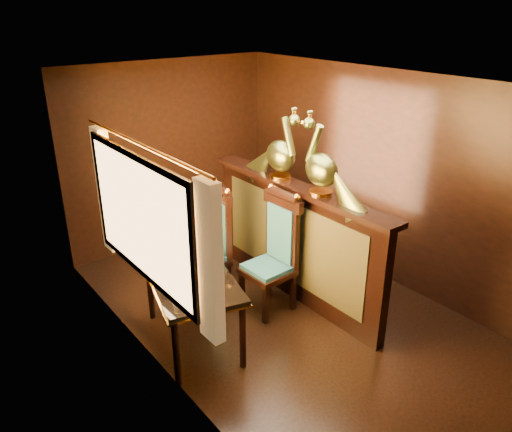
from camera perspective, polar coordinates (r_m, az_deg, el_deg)
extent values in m
plane|color=black|center=(5.60, 3.75, -11.19)|extent=(5.00, 5.00, 0.00)
cube|color=black|center=(6.95, -9.78, 6.98)|extent=(3.00, 0.04, 2.50)
cube|color=black|center=(4.23, -11.30, -4.09)|extent=(0.04, 5.00, 2.50)
cube|color=black|center=(6.04, 14.85, 4.04)|extent=(0.04, 5.00, 2.50)
cube|color=beige|center=(4.66, 4.57, 15.04)|extent=(3.00, 5.00, 0.04)
cube|color=#FFC672|center=(4.40, -13.24, -0.31)|extent=(0.01, 1.70, 1.05)
cube|color=yellow|center=(3.68, -5.28, -5.45)|extent=(0.10, 0.22, 1.30)
cube|color=yellow|center=(5.29, -16.78, 2.79)|extent=(0.10, 0.22, 1.30)
cylinder|color=gold|center=(4.22, -13.11, 8.00)|extent=(0.03, 2.20, 0.03)
cube|color=black|center=(5.65, 4.40, -3.21)|extent=(0.12, 2.60, 1.30)
cube|color=#3D3B1C|center=(5.59, 3.91, -2.93)|extent=(0.02, 2.20, 0.95)
cube|color=black|center=(5.38, 4.62, 3.29)|extent=(0.26, 2.70, 0.06)
cube|color=black|center=(4.86, -7.43, -7.09)|extent=(1.04, 1.38, 0.04)
cube|color=gold|center=(4.88, -7.41, -7.40)|extent=(1.06, 1.41, 0.02)
cylinder|color=black|center=(4.57, -9.07, -15.24)|extent=(0.06, 0.06, 0.68)
cylinder|color=black|center=(4.71, -1.53, -13.59)|extent=(0.06, 0.06, 0.68)
cylinder|color=black|center=(5.47, -12.00, -8.34)|extent=(0.06, 0.06, 0.68)
cylinder|color=black|center=(5.59, -5.73, -7.18)|extent=(0.06, 0.06, 0.68)
cylinder|color=#B87722|center=(4.62, -6.00, -8.37)|extent=(0.30, 0.30, 0.01)
cone|color=silver|center=(4.60, -6.03, -7.80)|extent=(0.11, 0.11, 0.10)
cylinder|color=#B87722|center=(5.09, -7.51, -5.25)|extent=(0.30, 0.30, 0.01)
cone|color=silver|center=(5.07, -7.54, -4.72)|extent=(0.11, 0.11, 0.10)
cylinder|color=silver|center=(4.76, -10.48, -7.35)|extent=(0.03, 0.03, 0.06)
cylinder|color=silver|center=(4.81, -10.62, -7.01)|extent=(0.03, 0.03, 0.06)
cube|color=black|center=(5.46, 1.33, -6.36)|extent=(0.50, 0.50, 0.06)
cube|color=navy|center=(5.43, 1.33, -5.88)|extent=(0.45, 0.45, 0.05)
cube|color=navy|center=(5.40, 3.05, -1.90)|extent=(0.05, 0.38, 0.62)
cube|color=black|center=(5.35, 1.09, -10.17)|extent=(0.05, 0.05, 0.43)
cube|color=black|center=(5.58, 4.24, -8.68)|extent=(0.05, 0.05, 0.43)
cube|color=black|center=(5.61, -1.61, -8.43)|extent=(0.05, 0.05, 0.43)
cube|color=black|center=(5.83, 1.49, -7.10)|extent=(0.05, 0.05, 0.43)
sphere|color=gold|center=(5.08, 4.69, 2.15)|extent=(0.07, 0.07, 0.07)
sphere|color=gold|center=(5.35, 1.70, 3.34)|extent=(0.07, 0.07, 0.07)
cube|color=black|center=(5.76, -5.73, -4.88)|extent=(0.57, 0.57, 0.06)
cube|color=navy|center=(5.74, -5.75, -4.43)|extent=(0.52, 0.52, 0.05)
cube|color=navy|center=(5.64, -3.91, -0.93)|extent=(0.12, 0.37, 0.61)
cube|color=black|center=(5.67, -6.89, -8.28)|extent=(0.05, 0.05, 0.42)
cube|color=black|center=(5.77, -3.14, -7.49)|extent=(0.05, 0.05, 0.42)
cube|color=black|center=(5.99, -8.03, -6.45)|extent=(0.05, 0.05, 0.42)
cube|color=black|center=(6.09, -4.48, -5.75)|extent=(0.05, 0.05, 0.42)
sphere|color=gold|center=(5.30, -3.30, 2.81)|extent=(0.07, 0.07, 0.07)
sphere|color=gold|center=(5.65, -4.73, 4.08)|extent=(0.07, 0.07, 0.07)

